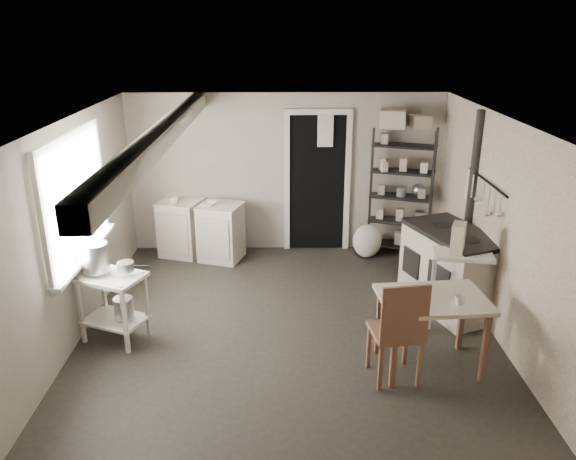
{
  "coord_description": "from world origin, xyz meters",
  "views": [
    {
      "loc": [
        -0.07,
        -5.37,
        3.21
      ],
      "look_at": [
        0.0,
        0.3,
        1.1
      ],
      "focal_mm": 35.0,
      "sensor_mm": 36.0,
      "label": 1
    }
  ],
  "objects_px": {
    "base_cabinets": "(201,226)",
    "prep_table": "(114,306)",
    "stove": "(451,273)",
    "chair": "(395,333)",
    "work_table": "(430,333)",
    "stockpot": "(95,257)",
    "shelf_rack": "(402,190)",
    "flour_sack": "(367,241)"
  },
  "relations": [
    {
      "from": "base_cabinets",
      "to": "prep_table",
      "type": "bearing_deg",
      "value": -88.08
    },
    {
      "from": "prep_table",
      "to": "stove",
      "type": "xyz_separation_m",
      "value": [
        3.77,
        0.69,
        0.04
      ]
    },
    {
      "from": "prep_table",
      "to": "chair",
      "type": "xyz_separation_m",
      "value": [
        2.83,
        -0.73,
        0.08
      ]
    },
    {
      "from": "base_cabinets",
      "to": "work_table",
      "type": "relative_size",
      "value": 1.23
    },
    {
      "from": "stockpot",
      "to": "shelf_rack",
      "type": "distance_m",
      "value": 4.34
    },
    {
      "from": "stockpot",
      "to": "chair",
      "type": "height_order",
      "value": "stockpot"
    },
    {
      "from": "base_cabinets",
      "to": "work_table",
      "type": "distance_m",
      "value": 3.83
    },
    {
      "from": "prep_table",
      "to": "shelf_rack",
      "type": "height_order",
      "value": "shelf_rack"
    },
    {
      "from": "base_cabinets",
      "to": "flour_sack",
      "type": "relative_size",
      "value": 2.51
    },
    {
      "from": "base_cabinets",
      "to": "stove",
      "type": "bearing_deg",
      "value": -9.36
    },
    {
      "from": "prep_table",
      "to": "stove",
      "type": "distance_m",
      "value": 3.83
    },
    {
      "from": "chair",
      "to": "flour_sack",
      "type": "bearing_deg",
      "value": 78.83
    },
    {
      "from": "stockpot",
      "to": "flour_sack",
      "type": "distance_m",
      "value": 3.89
    },
    {
      "from": "base_cabinets",
      "to": "chair",
      "type": "bearing_deg",
      "value": -36.27
    },
    {
      "from": "shelf_rack",
      "to": "stockpot",
      "type": "bearing_deg",
      "value": -128.42
    },
    {
      "from": "flour_sack",
      "to": "stove",
      "type": "bearing_deg",
      "value": -63.46
    },
    {
      "from": "base_cabinets",
      "to": "stockpot",
      "type": "bearing_deg",
      "value": -91.79
    },
    {
      "from": "work_table",
      "to": "stockpot",
      "type": "bearing_deg",
      "value": 169.87
    },
    {
      "from": "base_cabinets",
      "to": "stove",
      "type": "distance_m",
      "value": 3.52
    },
    {
      "from": "base_cabinets",
      "to": "work_table",
      "type": "xyz_separation_m",
      "value": [
        2.59,
        -2.83,
        -0.08
      ]
    },
    {
      "from": "chair",
      "to": "base_cabinets",
      "type": "bearing_deg",
      "value": 118.73
    },
    {
      "from": "shelf_rack",
      "to": "flour_sack",
      "type": "distance_m",
      "value": 0.88
    },
    {
      "from": "shelf_rack",
      "to": "base_cabinets",
      "type": "bearing_deg",
      "value": -158.77
    },
    {
      "from": "base_cabinets",
      "to": "shelf_rack",
      "type": "xyz_separation_m",
      "value": [
        2.87,
        0.12,
        0.49
      ]
    },
    {
      "from": "work_table",
      "to": "prep_table",
      "type": "bearing_deg",
      "value": 170.06
    },
    {
      "from": "flour_sack",
      "to": "work_table",
      "type": "bearing_deg",
      "value": -85.84
    },
    {
      "from": "shelf_rack",
      "to": "work_table",
      "type": "relative_size",
      "value": 1.83
    },
    {
      "from": "stockpot",
      "to": "stove",
      "type": "xyz_separation_m",
      "value": [
        3.91,
        0.65,
        -0.5
      ]
    },
    {
      "from": "stockpot",
      "to": "work_table",
      "type": "height_order",
      "value": "stockpot"
    },
    {
      "from": "shelf_rack",
      "to": "chair",
      "type": "bearing_deg",
      "value": -83.23
    },
    {
      "from": "stove",
      "to": "chair",
      "type": "bearing_deg",
      "value": -144.1
    },
    {
      "from": "stove",
      "to": "chair",
      "type": "xyz_separation_m",
      "value": [
        -0.93,
        -1.42,
        0.04
      ]
    },
    {
      "from": "work_table",
      "to": "chair",
      "type": "height_order",
      "value": "chair"
    },
    {
      "from": "shelf_rack",
      "to": "flour_sack",
      "type": "height_order",
      "value": "shelf_rack"
    },
    {
      "from": "base_cabinets",
      "to": "shelf_rack",
      "type": "relative_size",
      "value": 0.67
    },
    {
      "from": "shelf_rack",
      "to": "stove",
      "type": "distance_m",
      "value": 1.8
    },
    {
      "from": "base_cabinets",
      "to": "flour_sack",
      "type": "height_order",
      "value": "base_cabinets"
    },
    {
      "from": "prep_table",
      "to": "shelf_rack",
      "type": "relative_size",
      "value": 0.41
    },
    {
      "from": "work_table",
      "to": "flour_sack",
      "type": "xyz_separation_m",
      "value": [
        -0.2,
        2.77,
        -0.14
      ]
    },
    {
      "from": "prep_table",
      "to": "flour_sack",
      "type": "xyz_separation_m",
      "value": [
        3.01,
        2.2,
        -0.16
      ]
    },
    {
      "from": "stockpot",
      "to": "base_cabinets",
      "type": "xyz_separation_m",
      "value": [
        0.77,
        2.23,
        -0.48
      ]
    },
    {
      "from": "prep_table",
      "to": "stockpot",
      "type": "relative_size",
      "value": 2.5
    }
  ]
}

